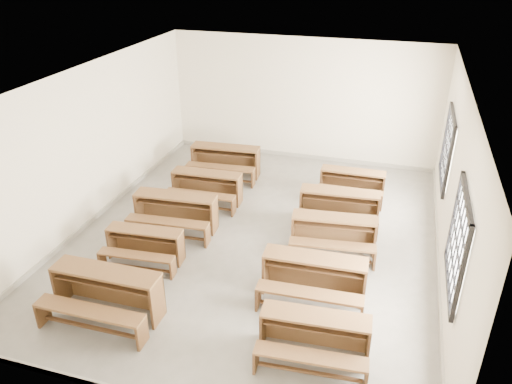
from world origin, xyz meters
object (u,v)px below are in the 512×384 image
(desk_set_3, at_px, (206,185))
(desk_set_5, at_px, (314,334))
(desk_set_4, at_px, (225,159))
(desk_set_0, at_px, (106,290))
(desk_set_1, at_px, (145,243))
(desk_set_2, at_px, (175,210))
(desk_set_8, at_px, (339,205))
(desk_set_9, at_px, (352,182))
(desk_set_6, at_px, (314,275))
(desk_set_7, at_px, (333,232))

(desk_set_3, relative_size, desk_set_5, 1.00)
(desk_set_3, xyz_separation_m, desk_set_4, (-0.07, 1.45, 0.03))
(desk_set_0, xyz_separation_m, desk_set_4, (0.01, 5.44, -0.01))
(desk_set_1, xyz_separation_m, desk_set_2, (0.06, 1.20, 0.07))
(desk_set_8, relative_size, desk_set_9, 1.15)
(desk_set_5, bearing_deg, desk_set_6, 97.40)
(desk_set_5, xyz_separation_m, desk_set_7, (-0.17, 2.78, 0.01))
(desk_set_2, xyz_separation_m, desk_set_9, (3.28, 2.44, -0.06))
(desk_set_1, relative_size, desk_set_8, 0.86)
(desk_set_1, distance_m, desk_set_6, 3.19)
(desk_set_8, bearing_deg, desk_set_9, 80.68)
(desk_set_6, distance_m, desk_set_8, 2.54)
(desk_set_3, xyz_separation_m, desk_set_9, (3.11, 1.15, -0.03))
(desk_set_3, bearing_deg, desk_set_2, -99.61)
(desk_set_0, height_order, desk_set_1, desk_set_0)
(desk_set_3, bearing_deg, desk_set_4, 90.68)
(desk_set_5, distance_m, desk_set_8, 3.84)
(desk_set_2, distance_m, desk_set_6, 3.40)
(desk_set_6, height_order, desk_set_7, desk_set_6)
(desk_set_1, relative_size, desk_set_3, 0.91)
(desk_set_5, relative_size, desk_set_6, 0.92)
(desk_set_0, relative_size, desk_set_9, 1.20)
(desk_set_1, bearing_deg, desk_set_2, 82.47)
(desk_set_3, relative_size, desk_set_6, 0.92)
(desk_set_5, distance_m, desk_set_7, 2.78)
(desk_set_1, distance_m, desk_set_5, 3.74)
(desk_set_0, height_order, desk_set_5, desk_set_0)
(desk_set_4, bearing_deg, desk_set_9, -9.49)
(desk_set_8, bearing_deg, desk_set_2, -163.69)
(desk_set_2, height_order, desk_set_7, desk_set_2)
(desk_set_2, height_order, desk_set_3, desk_set_2)
(desk_set_3, height_order, desk_set_5, desk_set_3)
(desk_set_0, xyz_separation_m, desk_set_7, (3.13, 2.82, -0.04))
(desk_set_5, bearing_deg, desk_set_2, 137.89)
(desk_set_4, bearing_deg, desk_set_8, -31.18)
(desk_set_7, height_order, desk_set_9, desk_set_7)
(desk_set_3, distance_m, desk_set_4, 1.45)
(desk_set_6, height_order, desk_set_9, desk_set_6)
(desk_set_4, distance_m, desk_set_9, 3.20)
(desk_set_6, bearing_deg, desk_set_5, -81.15)
(desk_set_0, xyz_separation_m, desk_set_5, (3.29, 0.04, -0.05))
(desk_set_4, bearing_deg, desk_set_7, -44.24)
(desk_set_3, distance_m, desk_set_5, 5.09)
(desk_set_1, distance_m, desk_set_2, 1.20)
(desk_set_7, distance_m, desk_set_8, 1.06)
(desk_set_1, height_order, desk_set_3, desk_set_3)
(desk_set_0, bearing_deg, desk_set_6, 23.41)
(desk_set_1, bearing_deg, desk_set_7, 17.36)
(desk_set_4, height_order, desk_set_6, desk_set_6)
(desk_set_0, bearing_deg, desk_set_9, 57.77)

